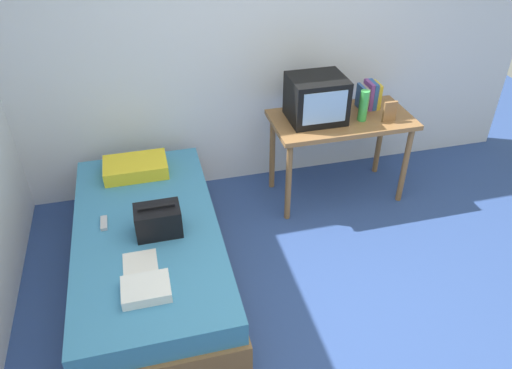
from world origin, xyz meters
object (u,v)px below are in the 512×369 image
Objects in this scene: bed at (150,253)px; pillow at (136,167)px; magazine at (141,267)px; desk at (341,128)px; water_bottle at (363,106)px; handbag at (158,220)px; folded_towel at (146,289)px; tv at (316,99)px; picture_frame at (390,112)px; remote_dark at (162,282)px; book_row at (369,96)px; remote_silver at (104,223)px.

bed is 4.10× the size of pillow.
desk is at bearing 31.19° from magazine.
pillow is (-1.84, 0.11, -0.36)m from water_bottle.
handbag is at bearing -40.33° from bed.
water_bottle is 2.23m from folded_towel.
desk is 2.64× the size of tv.
water_bottle is (1.81, 0.58, 0.66)m from bed.
picture_frame is 2.25m from remote_dark.
book_row is 0.77× the size of handbag.
pillow is 1.08m from magazine.
pillow reaches higher than remote_silver.
water_bottle reaches higher than pillow.
desk is 0.42m from picture_frame.
bed is at bearing 96.08° from remote_dark.
water_bottle is at bearing -30.62° from desk.
folded_towel is at bearing -147.25° from water_bottle.
desk is 1.75m from handbag.
water_bottle is (0.36, -0.11, -0.05)m from tv.
remote_dark is (-1.39, -1.24, -0.46)m from tv.
remote_dark is (-1.96, -1.06, -0.36)m from picture_frame.
desk is at bearing 36.59° from folded_towel.
picture_frame reaches higher than handbag.
picture_frame is at bearing -19.04° from water_bottle.
water_bottle is 1.50× the size of picture_frame.
bed is 0.66m from folded_towel.
bed is 7.14× the size of folded_towel.
tv is 2.82× the size of remote_dark.
water_bottle is at bearing -125.52° from book_row.
remote_dark is 0.56× the size of folded_towel.
picture_frame is 0.57× the size of handbag.
book_row is 1.60× the size of remote_silver.
picture_frame reaches higher than remote_silver.
desk is (1.67, 0.67, 0.43)m from bed.
remote_dark is 0.73m from remote_silver.
book_row reaches higher than remote_dark.
magazine is at bearing 95.79° from folded_towel.
book_row is at bearing 17.08° from remote_silver.
bed is at bearing 139.67° from handbag.
picture_frame is (0.20, -0.07, -0.04)m from water_bottle.
folded_towel is at bearing -143.41° from desk.
picture_frame is at bearing 10.17° from remote_silver.
bed is 0.60m from remote_dark.
remote_dark reaches higher than bed.
bed is at bearing 81.32° from magazine.
pillow is 0.64m from remote_silver.
handbag is at bearing 86.49° from remote_dark.
remote_silver is (-2.09, -0.48, -0.41)m from water_bottle.
remote_silver is (-0.25, -0.59, -0.04)m from pillow.
handbag is (-1.36, -0.77, -0.37)m from tv.
pillow is 3.13× the size of remote_dark.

